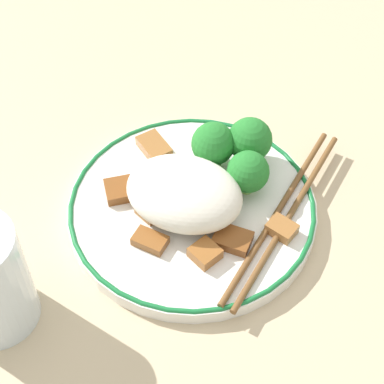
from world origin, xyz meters
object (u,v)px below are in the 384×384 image
plate (192,209)px  broccoli_back_left (248,172)px  chopsticks (283,214)px  broccoli_back_center (250,140)px  broccoli_back_right (214,145)px

plate → broccoli_back_left: 0.07m
chopsticks → broccoli_back_center: bearing=-45.8°
chopsticks → plate: bearing=12.7°
plate → chopsticks: bearing=-167.3°
broccoli_back_left → broccoli_back_center: 0.04m
broccoli_back_right → chopsticks: broccoli_back_right is taller
plate → broccoli_back_center: size_ratio=4.54×
broccoli_back_center → chopsticks: (-0.06, 0.06, -0.03)m
broccoli_back_center → chopsticks: bearing=134.2°
broccoli_back_center → broccoli_back_right: broccoli_back_center is taller
broccoli_back_center → chopsticks: 0.09m
broccoli_back_right → chopsticks: bearing=156.3°
broccoli_back_right → chopsticks: (-0.09, 0.04, -0.03)m
broccoli_back_left → broccoli_back_right: bearing=-24.2°
plate → broccoli_back_right: broccoli_back_right is taller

